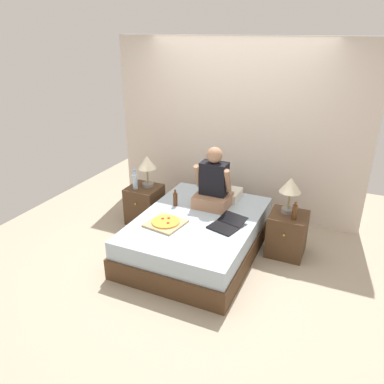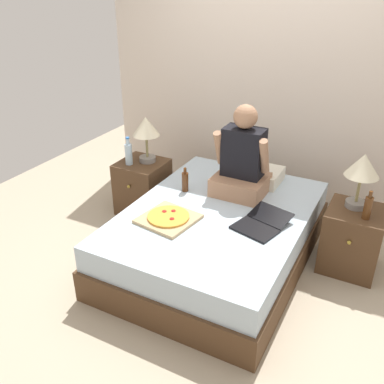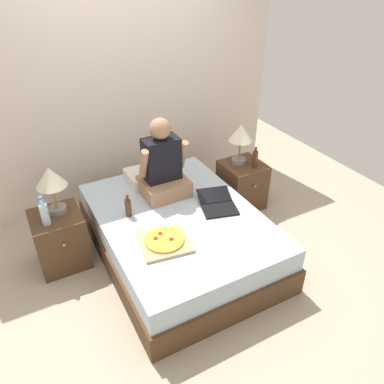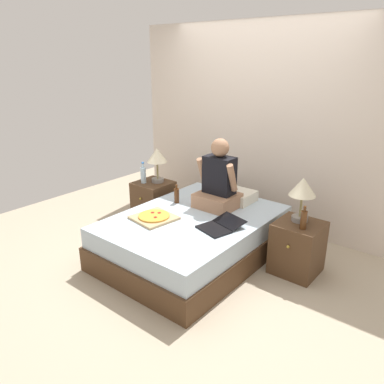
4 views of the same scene
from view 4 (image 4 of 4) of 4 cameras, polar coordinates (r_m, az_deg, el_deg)
The scene contains 14 objects.
ground_plane at distance 4.21m, azimuth 0.19°, elevation -9.65°, with size 5.66×5.66×0.00m, color tan.
wall_back at distance 4.84m, azimuth 10.29°, elevation 9.77°, with size 3.66×0.12×2.50m, color beige.
bed at distance 4.10m, azimuth 0.19°, elevation -6.82°, with size 1.41×1.93×0.47m.
nightstand_left at distance 4.99m, azimuth -5.87°, elevation -1.45°, with size 0.44×0.47×0.54m.
lamp_on_left_nightstand at distance 4.81m, azimuth -5.35°, elevation 5.23°, with size 0.26×0.26×0.45m.
water_bottle at distance 4.86m, azimuth -7.44°, elevation 2.65°, with size 0.07×0.07×0.28m.
nightstand_right at distance 3.94m, azimuth 15.77°, elevation -8.16°, with size 0.44×0.47×0.54m.
lamp_on_right_nightstand at distance 3.76m, azimuth 16.50°, elevation 0.30°, with size 0.26×0.26×0.45m.
beer_bottle at distance 3.68m, azimuth 16.64°, elevation -4.02°, with size 0.06×0.06×0.23m.
pillow at distance 4.47m, azimuth 6.13°, elevation -0.41°, with size 0.52×0.34×0.12m, color silver.
person_seated at distance 4.17m, azimuth 4.05°, elevation 1.45°, with size 0.47×0.40×0.78m.
laptop at distance 3.73m, azimuth 4.13°, elevation -5.27°, with size 0.41×0.48×0.07m.
pizza_box at distance 3.95m, azimuth -5.81°, elevation -3.84°, with size 0.45×0.45×0.05m.
beer_bottle_on_bed at distance 4.34m, azimuth -2.36°, elevation -0.49°, with size 0.06×0.06×0.22m.
Camera 4 is at (2.30, -2.85, 2.07)m, focal length 35.00 mm.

